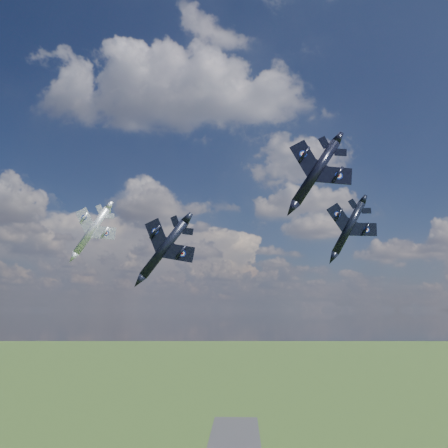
# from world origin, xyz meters

# --- Properties ---
(jet_lead_navy) EXTENTS (13.54, 17.58, 9.71)m
(jet_lead_navy) POSITION_xyz_m (-8.43, 17.14, 79.25)
(jet_lead_navy) COLOR black
(jet_right_navy) EXTENTS (8.86, 12.44, 7.10)m
(jet_right_navy) POSITION_xyz_m (13.82, -5.82, 85.13)
(jet_right_navy) COLOR black
(jet_high_navy) EXTENTS (11.39, 15.49, 8.18)m
(jet_high_navy) POSITION_xyz_m (25.19, 26.13, 84.30)
(jet_high_navy) COLOR black
(jet_left_silver) EXTENTS (10.67, 14.27, 7.75)m
(jet_left_silver) POSITION_xyz_m (-22.83, 21.93, 83.37)
(jet_left_silver) COLOR #A4A8AE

